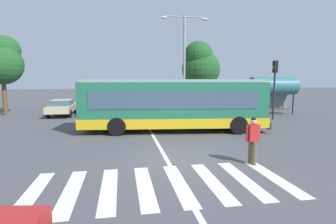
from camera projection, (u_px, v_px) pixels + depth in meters
ground_plane at (179, 160)px, 9.99m from camera, size 160.00×160.00×0.00m
city_transit_bus at (173, 104)px, 15.54m from camera, size 10.97×3.80×3.06m
pedestrian_crossing_street at (253, 138)px, 9.44m from camera, size 0.58×0.40×1.72m
parked_car_champagne at (62, 107)px, 22.33m from camera, size 1.89×4.51×1.35m
parked_car_blue at (94, 106)px, 23.08m from camera, size 1.95×4.54×1.35m
parked_car_silver at (124, 106)px, 23.17m from camera, size 1.99×4.56×1.35m
parked_car_white at (157, 105)px, 23.83m from camera, size 1.97×4.55×1.35m
parked_car_red at (186, 104)px, 24.21m from camera, size 1.97×4.55×1.35m
traffic_light_far_corner at (275, 80)px, 19.83m from camera, size 0.33×0.32×4.45m
bus_stop_shelter at (273, 87)px, 22.83m from camera, size 4.11×1.54×3.25m
twin_arm_street_lamp at (184, 54)px, 21.97m from camera, size 4.04×0.32×8.30m
background_tree_left at (3, 61)px, 22.30m from camera, size 3.38×3.38×6.75m
background_tree_right at (200, 65)px, 28.34m from camera, size 4.11×4.11×7.10m
crosswalk_painted_stripes at (162, 185)px, 7.65m from camera, size 7.51×3.18×0.01m
lane_center_line at (160, 147)px, 11.86m from camera, size 0.16×24.00×0.01m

